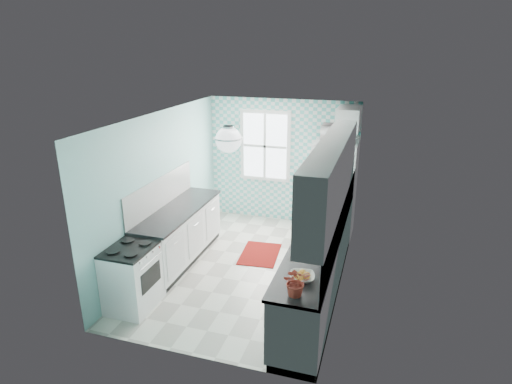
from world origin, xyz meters
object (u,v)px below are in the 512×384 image
(fruit_bowl, at_px, (302,277))
(potted_plant, at_px, (296,282))
(microwave, at_px, (337,133))
(ceiling_light, at_px, (229,139))
(sink, at_px, (329,214))
(fridge, at_px, (334,189))
(stove, at_px, (133,276))

(fruit_bowl, height_order, potted_plant, potted_plant)
(fruit_bowl, xyz_separation_m, microwave, (-0.09, 3.44, 1.00))
(ceiling_light, distance_m, fruit_bowl, 2.00)
(sink, bearing_deg, microwave, 94.19)
(fridge, xyz_separation_m, stove, (-2.31, -3.26, -0.45))
(fridge, height_order, potted_plant, fridge)
(fridge, distance_m, microwave, 1.06)
(fridge, relative_size, microwave, 3.27)
(fruit_bowl, distance_m, potted_plant, 0.35)
(ceiling_light, bearing_deg, sink, 46.02)
(fridge, relative_size, fruit_bowl, 6.31)
(fridge, bearing_deg, stove, -128.15)
(ceiling_light, relative_size, stove, 0.40)
(ceiling_light, xyz_separation_m, fridge, (1.11, 2.57, -1.41))
(sink, distance_m, microwave, 1.69)
(ceiling_light, distance_m, potted_plant, 2.09)
(fruit_bowl, bearing_deg, sink, 89.89)
(sink, relative_size, potted_plant, 1.60)
(ceiling_light, xyz_separation_m, fruit_bowl, (1.20, -0.87, -1.35))
(stove, height_order, sink, sink)
(ceiling_light, relative_size, potted_plant, 1.05)
(ceiling_light, bearing_deg, stove, -150.08)
(fridge, relative_size, potted_plant, 5.47)
(stove, xyz_separation_m, microwave, (2.31, 3.26, 1.51))
(ceiling_light, height_order, sink, ceiling_light)
(fruit_bowl, bearing_deg, potted_plant, -90.00)
(stove, bearing_deg, microwave, 53.57)
(ceiling_light, distance_m, sink, 2.22)
(ceiling_light, xyz_separation_m, sink, (1.20, 1.25, -1.39))
(ceiling_light, relative_size, fridge, 0.19)
(fruit_bowl, relative_size, microwave, 0.52)
(ceiling_light, height_order, fruit_bowl, ceiling_light)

